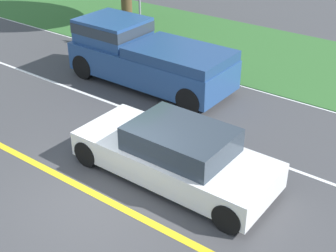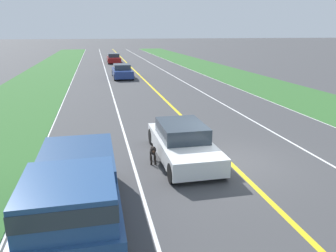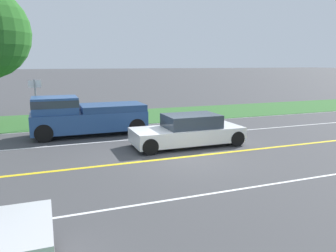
# 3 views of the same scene
# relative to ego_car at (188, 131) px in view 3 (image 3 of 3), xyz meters

# --- Properties ---
(ground_plane) EXTENTS (400.00, 400.00, 0.00)m
(ground_plane) POSITION_rel_ego_car_xyz_m (-1.59, 0.80, -0.63)
(ground_plane) COLOR #424244
(centre_divider_line) EXTENTS (0.18, 160.00, 0.01)m
(centre_divider_line) POSITION_rel_ego_car_xyz_m (-1.59, 0.80, -0.62)
(centre_divider_line) COLOR yellow
(centre_divider_line) RESTS_ON ground
(lane_edge_line_right) EXTENTS (0.14, 160.00, 0.01)m
(lane_edge_line_right) POSITION_rel_ego_car_xyz_m (5.41, 0.80, -0.62)
(lane_edge_line_right) COLOR white
(lane_edge_line_right) RESTS_ON ground
(lane_dash_same_dir) EXTENTS (0.10, 160.00, 0.01)m
(lane_dash_same_dir) POSITION_rel_ego_car_xyz_m (1.91, 0.80, -0.62)
(lane_dash_same_dir) COLOR white
(lane_dash_same_dir) RESTS_ON ground
(lane_dash_oncoming) EXTENTS (0.10, 160.00, 0.01)m
(lane_dash_oncoming) POSITION_rel_ego_car_xyz_m (-5.09, 0.80, -0.62)
(lane_dash_oncoming) COLOR white
(lane_dash_oncoming) RESTS_ON ground
(grass_verge_right) EXTENTS (6.00, 160.00, 0.03)m
(grass_verge_right) POSITION_rel_ego_car_xyz_m (8.41, 0.80, -0.61)
(grass_verge_right) COLOR #33662D
(grass_verge_right) RESTS_ON ground
(ego_car) EXTENTS (1.93, 4.72, 1.35)m
(ego_car) POSITION_rel_ego_car_xyz_m (0.00, 0.00, 0.00)
(ego_car) COLOR white
(ego_car) RESTS_ON ground
(dog) EXTENTS (0.30, 1.11, 0.76)m
(dog) POSITION_rel_ego_car_xyz_m (1.18, 0.29, -0.15)
(dog) COLOR black
(dog) RESTS_ON ground
(pickup_truck) EXTENTS (2.08, 5.44, 1.93)m
(pickup_truck) POSITION_rel_ego_car_xyz_m (3.70, 3.92, 0.35)
(pickup_truck) COLOR #284C84
(pickup_truck) RESTS_ON ground
(street_sign) EXTENTS (0.11, 0.64, 2.67)m
(street_sign) POSITION_rel_ego_car_xyz_m (6.16, 6.11, 1.04)
(street_sign) COLOR gray
(street_sign) RESTS_ON ground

